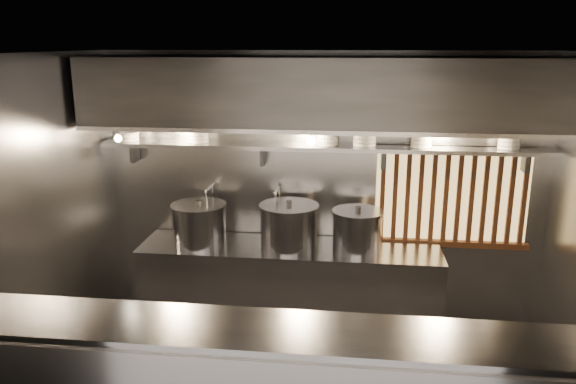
% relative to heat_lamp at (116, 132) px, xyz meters
% --- Properties ---
extents(ceiling, '(4.50, 4.50, 0.00)m').
position_rel_heat_lamp_xyz_m(ceiling, '(1.90, -0.85, 0.73)').
color(ceiling, black).
rests_on(ceiling, wall_back).
extents(wall_back, '(4.50, 0.00, 4.50)m').
position_rel_heat_lamp_xyz_m(wall_back, '(1.90, 0.65, -0.67)').
color(wall_back, gray).
rests_on(wall_back, floor).
extents(wall_left, '(0.00, 3.00, 3.00)m').
position_rel_heat_lamp_xyz_m(wall_left, '(-0.35, -0.85, -0.67)').
color(wall_left, gray).
rests_on(wall_left, floor).
extents(cooking_bench, '(3.00, 0.70, 0.90)m').
position_rel_heat_lamp_xyz_m(cooking_bench, '(1.60, 0.28, -1.62)').
color(cooking_bench, '#949499').
rests_on(cooking_bench, floor).
extents(bowl_shelf, '(4.40, 0.34, 0.04)m').
position_rel_heat_lamp_xyz_m(bowl_shelf, '(1.90, 0.47, -0.19)').
color(bowl_shelf, '#949499').
rests_on(bowl_shelf, wall_back).
extents(exhaust_hood, '(4.40, 0.81, 0.65)m').
position_rel_heat_lamp_xyz_m(exhaust_hood, '(1.90, 0.25, 0.36)').
color(exhaust_hood, '#2D2D30').
rests_on(exhaust_hood, ceiling).
extents(wood_screen, '(1.56, 0.09, 1.04)m').
position_rel_heat_lamp_xyz_m(wood_screen, '(3.20, 0.60, -0.69)').
color(wood_screen, '#FFCF72').
rests_on(wood_screen, wall_back).
extents(faucet_left, '(0.04, 0.30, 0.50)m').
position_rel_heat_lamp_xyz_m(faucet_left, '(0.75, 0.52, -0.76)').
color(faucet_left, silver).
rests_on(faucet_left, wall_back).
extents(faucet_right, '(0.04, 0.30, 0.50)m').
position_rel_heat_lamp_xyz_m(faucet_right, '(1.45, 0.52, -0.76)').
color(faucet_right, silver).
rests_on(faucet_right, wall_back).
extents(heat_lamp, '(0.25, 0.35, 0.20)m').
position_rel_heat_lamp_xyz_m(heat_lamp, '(0.00, 0.00, 0.00)').
color(heat_lamp, '#949499').
rests_on(heat_lamp, exhaust_hood).
extents(pendant_bulb, '(0.09, 0.09, 0.19)m').
position_rel_heat_lamp_xyz_m(pendant_bulb, '(1.80, 0.35, -0.11)').
color(pendant_bulb, '#2D2D30').
rests_on(pendant_bulb, exhaust_hood).
extents(stock_pot_left, '(0.57, 0.57, 0.46)m').
position_rel_heat_lamp_xyz_m(stock_pot_left, '(0.69, 0.25, -0.96)').
color(stock_pot_left, '#949499').
rests_on(stock_pot_left, cooking_bench).
extents(stock_pot_mid, '(0.77, 0.77, 0.48)m').
position_rel_heat_lamp_xyz_m(stock_pot_mid, '(1.60, 0.27, -0.95)').
color(stock_pot_mid, '#949499').
rests_on(stock_pot_mid, cooking_bench).
extents(stock_pot_right, '(0.52, 0.52, 0.45)m').
position_rel_heat_lamp_xyz_m(stock_pot_right, '(2.27, 0.26, -0.96)').
color(stock_pot_right, '#949499').
rests_on(stock_pot_right, cooking_bench).
extents(bowl_stack_0, '(0.22, 0.22, 0.09)m').
position_rel_heat_lamp_xyz_m(bowl_stack_0, '(-0.07, 0.47, -0.12)').
color(bowl_stack_0, white).
rests_on(bowl_stack_0, bowl_shelf).
extents(bowl_stack_1, '(0.21, 0.21, 0.17)m').
position_rel_heat_lamp_xyz_m(bowl_stack_1, '(0.66, 0.47, -0.08)').
color(bowl_stack_1, white).
rests_on(bowl_stack_1, bowl_shelf).
extents(bowl_stack_2, '(0.22, 0.22, 0.17)m').
position_rel_heat_lamp_xyz_m(bowl_stack_2, '(1.95, 0.47, -0.08)').
color(bowl_stack_2, white).
rests_on(bowl_stack_2, bowl_shelf).
extents(bowl_stack_3, '(0.23, 0.23, 0.13)m').
position_rel_heat_lamp_xyz_m(bowl_stack_3, '(2.31, 0.47, -0.10)').
color(bowl_stack_3, white).
rests_on(bowl_stack_3, bowl_shelf).
extents(bowl_stack_4, '(0.22, 0.22, 0.17)m').
position_rel_heat_lamp_xyz_m(bowl_stack_4, '(2.85, 0.47, -0.08)').
color(bowl_stack_4, white).
rests_on(bowl_stack_4, bowl_shelf).
extents(bowl_stack_5, '(0.22, 0.22, 0.17)m').
position_rel_heat_lamp_xyz_m(bowl_stack_5, '(3.66, 0.47, -0.08)').
color(bowl_stack_5, white).
rests_on(bowl_stack_5, bowl_shelf).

